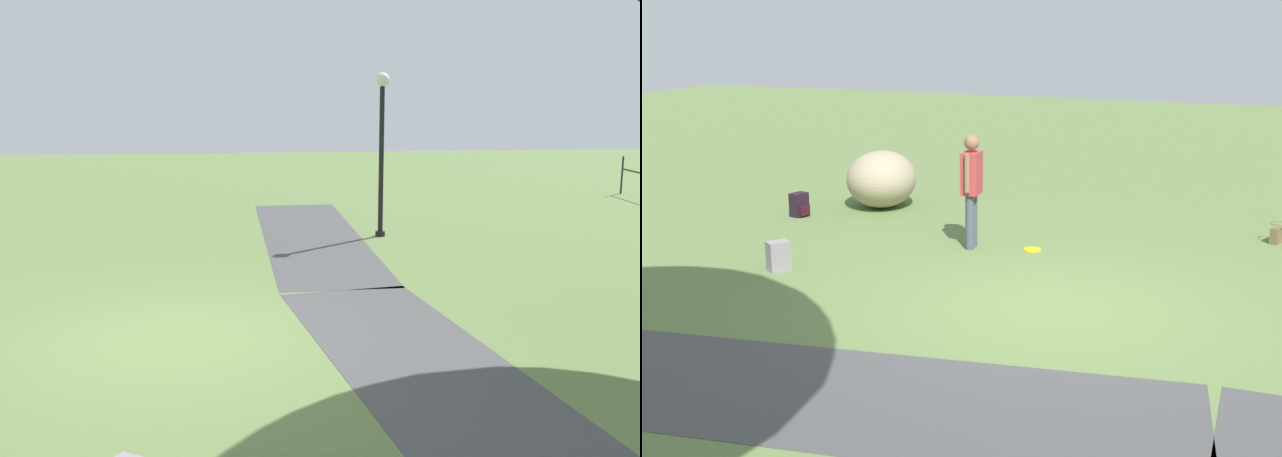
% 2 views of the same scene
% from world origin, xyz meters
% --- Properties ---
extents(ground_plane, '(48.00, 48.00, 0.00)m').
position_xyz_m(ground_plane, '(0.00, 0.00, 0.00)').
color(ground_plane, '#607741').
extents(footpath_segment_mid, '(8.21, 3.16, 0.01)m').
position_xyz_m(footpath_segment_mid, '(1.95, 2.97, 0.00)').
color(footpath_segment_mid, '#464547').
rests_on(footpath_segment_mid, ground).
extents(lawn_boulder, '(1.58, 1.73, 1.00)m').
position_xyz_m(lawn_boulder, '(4.27, -3.90, 0.50)').
color(lawn_boulder, tan).
rests_on(lawn_boulder, ground).
extents(man_near_boulder, '(0.27, 0.52, 1.66)m').
position_xyz_m(man_near_boulder, '(1.83, -2.04, 0.96)').
color(man_near_boulder, '#484D5C').
rests_on(man_near_boulder, ground).
extents(handbag_on_grass, '(0.35, 0.35, 0.31)m').
position_xyz_m(handbag_on_grass, '(-2.32, -4.01, 0.14)').
color(handbag_on_grass, brown).
rests_on(handbag_on_grass, ground).
extents(backpack_by_boulder, '(0.31, 0.32, 0.40)m').
position_xyz_m(backpack_by_boulder, '(5.23, -2.74, 0.19)').
color(backpack_by_boulder, black).
rests_on(backpack_by_boulder, ground).
extents(spare_backpack_on_lawn, '(0.35, 0.34, 0.40)m').
position_xyz_m(spare_backpack_on_lawn, '(3.83, -0.07, 0.19)').
color(spare_backpack_on_lawn, gray).
rests_on(spare_backpack_on_lawn, ground).
extents(frisbee_on_grass, '(0.26, 0.26, 0.02)m').
position_xyz_m(frisbee_on_grass, '(0.96, -2.24, 0.01)').
color(frisbee_on_grass, yellow).
rests_on(frisbee_on_grass, ground).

